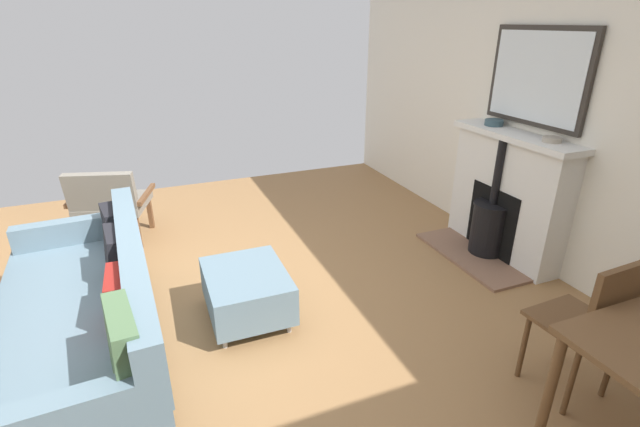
% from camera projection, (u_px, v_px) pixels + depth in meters
% --- Properties ---
extents(ground_plane, '(5.94, 6.13, 0.01)m').
position_uv_depth(ground_plane, '(199.00, 323.00, 3.26)').
color(ground_plane, olive).
extents(wall_left, '(0.12, 6.13, 2.77)m').
position_uv_depth(wall_left, '(546.00, 102.00, 3.73)').
color(wall_left, silver).
rests_on(wall_left, ground).
extents(fireplace, '(0.67, 1.26, 1.13)m').
position_uv_depth(fireplace, '(503.00, 201.00, 4.05)').
color(fireplace, brown).
rests_on(fireplace, ground).
extents(mirror_over_mantel, '(0.04, 0.99, 0.78)m').
position_uv_depth(mirror_over_mantel, '(537.00, 77.00, 3.67)').
color(mirror_over_mantel, '#2D2823').
extents(mantel_bowl_near, '(0.16, 0.16, 0.05)m').
position_uv_depth(mantel_bowl_near, '(494.00, 122.00, 4.06)').
color(mantel_bowl_near, '#334C56').
rests_on(mantel_bowl_near, fireplace).
extents(mantel_bowl_far, '(0.14, 0.14, 0.04)m').
position_uv_depth(mantel_bowl_far, '(552.00, 139.00, 3.52)').
color(mantel_bowl_far, '#9E9384').
rests_on(mantel_bowl_far, fireplace).
extents(sofa, '(0.99, 2.13, 0.81)m').
position_uv_depth(sofa, '(87.00, 317.00, 2.75)').
color(sofa, '#B2B2B7').
rests_on(sofa, ground).
extents(ottoman, '(0.57, 0.70, 0.37)m').
position_uv_depth(ottoman, '(247.00, 290.00, 3.23)').
color(ottoman, '#B2B2B7').
rests_on(ottoman, ground).
extents(armchair_accent, '(0.80, 0.73, 0.77)m').
position_uv_depth(armchair_accent, '(110.00, 201.00, 4.25)').
color(armchair_accent, brown).
rests_on(armchair_accent, ground).
extents(dining_chair_near_fireplace, '(0.42, 0.42, 0.90)m').
position_uv_depth(dining_chair_near_fireplace, '(592.00, 320.00, 2.42)').
color(dining_chair_near_fireplace, brown).
rests_on(dining_chair_near_fireplace, ground).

